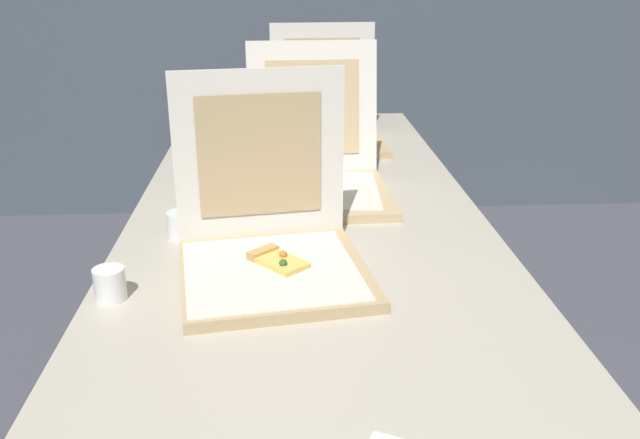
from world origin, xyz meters
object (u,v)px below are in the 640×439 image
object	(u,v)px
table	(308,235)
pizza_box_middle	(318,174)
pizza_box_front	(271,245)
cup_white_near_left	(110,284)
cup_white_near_center	(180,225)
cup_white_mid	(190,194)
pizza_box_back	(327,127)

from	to	relation	value
table	pizza_box_middle	world-z (taller)	pizza_box_middle
pizza_box_front	table	bearing A→B (deg)	65.28
cup_white_near_left	cup_white_near_center	size ratio (longest dim) A/B	1.00
table	pizza_box_front	size ratio (longest dim) A/B	5.52
pizza_box_front	cup_white_near_left	distance (m)	0.31
cup_white_mid	cup_white_near_center	world-z (taller)	same
table	pizza_box_back	xyz separation A→B (m)	(0.09, 0.69, 0.10)
table	pizza_box_back	size ratio (longest dim) A/B	5.96
pizza_box_back	cup_white_mid	xyz separation A→B (m)	(-0.38, -0.59, -0.02)
pizza_box_middle	cup_white_near_center	distance (m)	0.43
pizza_box_middle	cup_white_near_center	size ratio (longest dim) A/B	7.07
pizza_box_front	cup_white_mid	xyz separation A→B (m)	(-0.21, 0.39, -0.02)
pizza_box_middle	cup_white_mid	world-z (taller)	pizza_box_middle
table	cup_white_mid	xyz separation A→B (m)	(-0.29, 0.10, 0.08)
table	pizza_box_front	bearing A→B (deg)	-106.20
pizza_box_front	pizza_box_back	bearing A→B (deg)	71.21
pizza_box_middle	pizza_box_front	bearing A→B (deg)	-106.65
cup_white_near_center	cup_white_mid	bearing A→B (deg)	90.81
table	cup_white_near_left	xyz separation A→B (m)	(-0.38, -0.39, 0.08)
table	pizza_box_back	distance (m)	0.70
pizza_box_middle	pizza_box_back	xyz separation A→B (m)	(0.06, 0.52, 0.00)
cup_white_near_center	table	bearing A→B (deg)	21.12
cup_white_mid	table	bearing A→B (deg)	-18.61
table	pizza_box_middle	size ratio (longest dim) A/B	5.22
cup_white_near_left	cup_white_near_center	distance (m)	0.30
pizza_box_back	cup_white_mid	bearing A→B (deg)	-125.67
pizza_box_front	cup_white_near_center	distance (m)	0.27
table	cup_white_near_left	size ratio (longest dim) A/B	36.90
pizza_box_middle	table	bearing A→B (deg)	-103.74
pizza_box_back	cup_white_near_center	size ratio (longest dim) A/B	6.19
table	cup_white_mid	size ratio (longest dim) A/B	36.90
cup_white_mid	pizza_box_front	bearing A→B (deg)	-61.88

